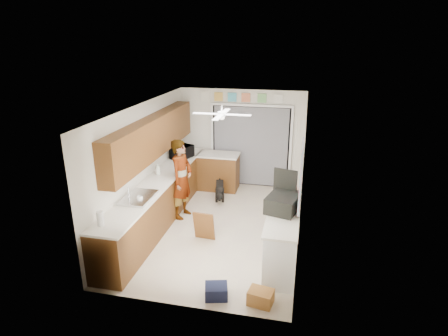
{
  "coord_description": "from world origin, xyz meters",
  "views": [
    {
      "loc": [
        1.59,
        -6.77,
        3.74
      ],
      "look_at": [
        0.0,
        0.4,
        1.15
      ],
      "focal_mm": 30.0,
      "sensor_mm": 36.0,
      "label": 1
    }
  ],
  "objects_px": {
    "microwave": "(182,152)",
    "dog": "(220,190)",
    "suitcase": "(283,203)",
    "paper_towel_roll": "(100,218)",
    "navy_crate": "(216,291)",
    "soap_bottle": "(158,169)",
    "cardboard_box": "(261,297)",
    "man": "(182,179)",
    "cup": "(140,198)"
  },
  "relations": [
    {
      "from": "navy_crate",
      "to": "cup",
      "type": "bearing_deg",
      "value": 146.26
    },
    {
      "from": "paper_towel_roll",
      "to": "navy_crate",
      "type": "xyz_separation_m",
      "value": [
        1.89,
        -0.13,
        -0.96
      ]
    },
    {
      "from": "man",
      "to": "dog",
      "type": "relative_size",
      "value": 2.83
    },
    {
      "from": "cup",
      "to": "paper_towel_roll",
      "type": "height_order",
      "value": "paper_towel_roll"
    },
    {
      "from": "man",
      "to": "dog",
      "type": "height_order",
      "value": "man"
    },
    {
      "from": "paper_towel_roll",
      "to": "man",
      "type": "bearing_deg",
      "value": 77.26
    },
    {
      "from": "microwave",
      "to": "dog",
      "type": "distance_m",
      "value": 1.3
    },
    {
      "from": "microwave",
      "to": "dog",
      "type": "height_order",
      "value": "microwave"
    },
    {
      "from": "navy_crate",
      "to": "microwave",
      "type": "bearing_deg",
      "value": 115.28
    },
    {
      "from": "cup",
      "to": "man",
      "type": "xyz_separation_m",
      "value": [
        0.33,
        1.36,
        -0.11
      ]
    },
    {
      "from": "paper_towel_roll",
      "to": "cup",
      "type": "bearing_deg",
      "value": 78.66
    },
    {
      "from": "suitcase",
      "to": "cardboard_box",
      "type": "bearing_deg",
      "value": -83.82
    },
    {
      "from": "suitcase",
      "to": "man",
      "type": "bearing_deg",
      "value": 166.31
    },
    {
      "from": "microwave",
      "to": "paper_towel_roll",
      "type": "height_order",
      "value": "microwave"
    },
    {
      "from": "microwave",
      "to": "cup",
      "type": "relative_size",
      "value": 4.92
    },
    {
      "from": "microwave",
      "to": "man",
      "type": "bearing_deg",
      "value": -143.05
    },
    {
      "from": "man",
      "to": "suitcase",
      "type": "bearing_deg",
      "value": -107.04
    },
    {
      "from": "cup",
      "to": "suitcase",
      "type": "xyz_separation_m",
      "value": [
        2.55,
        0.16,
        0.09
      ]
    },
    {
      "from": "suitcase",
      "to": "dog",
      "type": "bearing_deg",
      "value": 140.82
    },
    {
      "from": "cardboard_box",
      "to": "navy_crate",
      "type": "distance_m",
      "value": 0.67
    },
    {
      "from": "microwave",
      "to": "paper_towel_roll",
      "type": "bearing_deg",
      "value": -163.28
    },
    {
      "from": "soap_bottle",
      "to": "suitcase",
      "type": "distance_m",
      "value": 2.98
    },
    {
      "from": "cardboard_box",
      "to": "navy_crate",
      "type": "height_order",
      "value": "cardboard_box"
    },
    {
      "from": "suitcase",
      "to": "cardboard_box",
      "type": "relative_size",
      "value": 1.8
    },
    {
      "from": "cup",
      "to": "cardboard_box",
      "type": "distance_m",
      "value": 2.76
    },
    {
      "from": "paper_towel_roll",
      "to": "dog",
      "type": "bearing_deg",
      "value": 71.65
    },
    {
      "from": "soap_bottle",
      "to": "paper_towel_roll",
      "type": "xyz_separation_m",
      "value": [
        -0.02,
        -2.34,
        -0.01
      ]
    },
    {
      "from": "cup",
      "to": "cardboard_box",
      "type": "relative_size",
      "value": 0.3
    },
    {
      "from": "suitcase",
      "to": "dog",
      "type": "xyz_separation_m",
      "value": [
        -1.63,
        2.23,
        -0.84
      ]
    },
    {
      "from": "paper_towel_roll",
      "to": "suitcase",
      "type": "bearing_deg",
      "value": 22.94
    },
    {
      "from": "navy_crate",
      "to": "dog",
      "type": "bearing_deg",
      "value": 102.26
    },
    {
      "from": "soap_bottle",
      "to": "navy_crate",
      "type": "bearing_deg",
      "value": -52.86
    },
    {
      "from": "paper_towel_roll",
      "to": "cardboard_box",
      "type": "bearing_deg",
      "value": -2.81
    },
    {
      "from": "paper_towel_roll",
      "to": "man",
      "type": "height_order",
      "value": "man"
    },
    {
      "from": "dog",
      "to": "man",
      "type": "bearing_deg",
      "value": -132.82
    },
    {
      "from": "microwave",
      "to": "dog",
      "type": "relative_size",
      "value": 0.88
    },
    {
      "from": "microwave",
      "to": "soap_bottle",
      "type": "xyz_separation_m",
      "value": [
        -0.13,
        -1.21,
        -0.02
      ]
    },
    {
      "from": "paper_towel_roll",
      "to": "cardboard_box",
      "type": "height_order",
      "value": "paper_towel_roll"
    },
    {
      "from": "paper_towel_roll",
      "to": "man",
      "type": "relative_size",
      "value": 0.14
    },
    {
      "from": "suitcase",
      "to": "cardboard_box",
      "type": "distance_m",
      "value": 1.62
    },
    {
      "from": "dog",
      "to": "soap_bottle",
      "type": "bearing_deg",
      "value": -149.49
    },
    {
      "from": "microwave",
      "to": "navy_crate",
      "type": "distance_m",
      "value": 4.19
    },
    {
      "from": "soap_bottle",
      "to": "dog",
      "type": "xyz_separation_m",
      "value": [
        1.11,
        1.05,
        -0.83
      ]
    },
    {
      "from": "soap_bottle",
      "to": "cup",
      "type": "distance_m",
      "value": 1.36
    },
    {
      "from": "soap_bottle",
      "to": "navy_crate",
      "type": "xyz_separation_m",
      "value": [
        1.87,
        -2.47,
        -0.97
      ]
    },
    {
      "from": "microwave",
      "to": "dog",
      "type": "bearing_deg",
      "value": -80.36
    },
    {
      "from": "suitcase",
      "to": "cardboard_box",
      "type": "height_order",
      "value": "suitcase"
    },
    {
      "from": "microwave",
      "to": "cardboard_box",
      "type": "xyz_separation_m",
      "value": [
        2.41,
        -3.68,
        -0.98
      ]
    },
    {
      "from": "microwave",
      "to": "paper_towel_roll",
      "type": "relative_size",
      "value": 2.27
    },
    {
      "from": "microwave",
      "to": "suitcase",
      "type": "height_order",
      "value": "microwave"
    }
  ]
}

